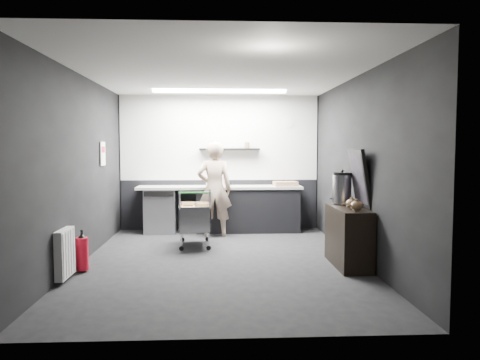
{
  "coord_description": "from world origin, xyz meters",
  "views": [
    {
      "loc": [
        -0.06,
        -6.7,
        1.66
      ],
      "look_at": [
        0.3,
        0.4,
        1.16
      ],
      "focal_mm": 35.0,
      "sensor_mm": 36.0,
      "label": 1
    }
  ],
  "objects": [
    {
      "name": "floor",
      "position": [
        0.0,
        0.0,
        0.0
      ],
      "size": [
        5.5,
        5.5,
        0.0
      ],
      "primitive_type": "plane",
      "color": "black",
      "rests_on": "ground"
    },
    {
      "name": "ceiling",
      "position": [
        0.0,
        0.0,
        2.7
      ],
      "size": [
        5.5,
        5.5,
        0.0
      ],
      "primitive_type": "plane",
      "rotation": [
        3.14,
        0.0,
        0.0
      ],
      "color": "silver",
      "rests_on": "wall_back"
    },
    {
      "name": "wall_back",
      "position": [
        0.0,
        2.75,
        1.35
      ],
      "size": [
        5.5,
        0.0,
        5.5
      ],
      "primitive_type": "plane",
      "rotation": [
        1.57,
        0.0,
        0.0
      ],
      "color": "black",
      "rests_on": "floor"
    },
    {
      "name": "wall_front",
      "position": [
        0.0,
        -2.75,
        1.35
      ],
      "size": [
        5.5,
        0.0,
        5.5
      ],
      "primitive_type": "plane",
      "rotation": [
        -1.57,
        0.0,
        0.0
      ],
      "color": "black",
      "rests_on": "floor"
    },
    {
      "name": "wall_left",
      "position": [
        -2.0,
        0.0,
        1.35
      ],
      "size": [
        0.0,
        5.5,
        5.5
      ],
      "primitive_type": "plane",
      "rotation": [
        1.57,
        0.0,
        1.57
      ],
      "color": "black",
      "rests_on": "floor"
    },
    {
      "name": "wall_right",
      "position": [
        2.0,
        0.0,
        1.35
      ],
      "size": [
        0.0,
        5.5,
        5.5
      ],
      "primitive_type": "plane",
      "rotation": [
        1.57,
        0.0,
        -1.57
      ],
      "color": "black",
      "rests_on": "floor"
    },
    {
      "name": "kitchen_wall_panel",
      "position": [
        0.0,
        2.73,
        1.85
      ],
      "size": [
        3.95,
        0.02,
        1.7
      ],
      "primitive_type": "cube",
      "color": "silver",
      "rests_on": "wall_back"
    },
    {
      "name": "dado_panel",
      "position": [
        0.0,
        2.73,
        0.5
      ],
      "size": [
        3.95,
        0.02,
        1.0
      ],
      "primitive_type": "cube",
      "color": "black",
      "rests_on": "wall_back"
    },
    {
      "name": "floating_shelf",
      "position": [
        0.2,
        2.62,
        1.62
      ],
      "size": [
        1.2,
        0.22,
        0.04
      ],
      "primitive_type": "cube",
      "color": "black",
      "rests_on": "wall_back"
    },
    {
      "name": "wall_clock",
      "position": [
        1.4,
        2.72,
        2.15
      ],
      "size": [
        0.2,
        0.03,
        0.2
      ],
      "primitive_type": "cylinder",
      "rotation": [
        1.57,
        0.0,
        0.0
      ],
      "color": "silver",
      "rests_on": "wall_back"
    },
    {
      "name": "poster",
      "position": [
        -1.98,
        1.3,
        1.55
      ],
      "size": [
        0.02,
        0.3,
        0.4
      ],
      "primitive_type": "cube",
      "color": "white",
      "rests_on": "wall_left"
    },
    {
      "name": "poster_red_band",
      "position": [
        -1.98,
        1.3,
        1.62
      ],
      "size": [
        0.02,
        0.22,
        0.1
      ],
      "primitive_type": "cube",
      "color": "red",
      "rests_on": "poster"
    },
    {
      "name": "radiator",
      "position": [
        -1.94,
        -0.9,
        0.35
      ],
      "size": [
        0.1,
        0.5,
        0.6
      ],
      "primitive_type": "cube",
      "color": "silver",
      "rests_on": "wall_left"
    },
    {
      "name": "ceiling_strip",
      "position": [
        0.0,
        1.85,
        2.67
      ],
      "size": [
        2.4,
        0.2,
        0.04
      ],
      "primitive_type": "cube",
      "color": "white",
      "rests_on": "ceiling"
    },
    {
      "name": "prep_counter",
      "position": [
        0.14,
        2.42,
        0.46
      ],
      "size": [
        3.2,
        0.61,
        0.9
      ],
      "color": "black",
      "rests_on": "floor"
    },
    {
      "name": "person",
      "position": [
        -0.1,
        1.97,
        0.88
      ],
      "size": [
        0.65,
        0.44,
        1.77
      ],
      "primitive_type": "imported",
      "rotation": [
        0.0,
        0.0,
        3.17
      ],
      "color": "beige",
      "rests_on": "floor"
    },
    {
      "name": "shopping_cart",
      "position": [
        -0.43,
        1.11,
        0.45
      ],
      "size": [
        0.56,
        0.89,
        0.96
      ],
      "color": "silver",
      "rests_on": "floor"
    },
    {
      "name": "sideboard",
      "position": [
        1.79,
        -0.3,
        0.52
      ],
      "size": [
        0.46,
        1.09,
        1.63
      ],
      "color": "black",
      "rests_on": "floor"
    },
    {
      "name": "fire_extinguisher",
      "position": [
        -1.85,
        -0.47,
        0.26
      ],
      "size": [
        0.16,
        0.16,
        0.54
      ],
      "color": "red",
      "rests_on": "floor"
    },
    {
      "name": "cardboard_box",
      "position": [
        1.29,
        2.37,
        0.94
      ],
      "size": [
        0.47,
        0.37,
        0.09
      ],
      "primitive_type": "cube",
      "rotation": [
        0.0,
        0.0,
        0.08
      ],
      "color": "#946F4F",
      "rests_on": "prep_counter"
    },
    {
      "name": "pink_tub",
      "position": [
        0.07,
        2.42,
        1.0
      ],
      "size": [
        0.2,
        0.2,
        0.2
      ],
      "primitive_type": "cylinder",
      "color": "beige",
      "rests_on": "prep_counter"
    },
    {
      "name": "white_container",
      "position": [
        -0.18,
        2.37,
        0.97
      ],
      "size": [
        0.16,
        0.13,
        0.14
      ],
      "primitive_type": "cube",
      "rotation": [
        0.0,
        0.0,
        -0.04
      ],
      "color": "silver",
      "rests_on": "prep_counter"
    }
  ]
}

